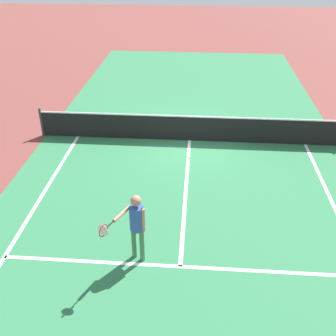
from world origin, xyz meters
The scene contains 8 objects.
ground_plane centered at (0.00, 0.00, 0.00)m, with size 60.00×60.00×0.00m, color brown.
court_surface_inbounds centered at (0.00, 0.00, 0.00)m, with size 10.62×24.40×0.00m, color #2D7247.
line_sideline_left centered at (-4.11, -5.95, 0.00)m, with size 0.10×11.89×0.01m, color white.
line_service_near centered at (0.00, -6.40, 0.00)m, with size 8.22×0.10×0.01m, color white.
line_center_service centered at (0.00, -3.20, 0.00)m, with size 0.10×6.40×0.01m, color white.
net centered at (0.00, 0.00, 0.49)m, with size 10.92×0.09×1.07m.
player_near centered at (-1.00, -6.22, 1.09)m, with size 0.85×1.07×1.75m.
tennis_ball_near_net centered at (0.04, -1.37, 0.03)m, with size 0.07×0.07×0.07m, color #CCE033.
Camera 1 is at (0.26, -13.20, 6.61)m, focal length 43.49 mm.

